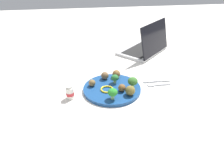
{
  "coord_description": "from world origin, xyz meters",
  "views": [
    {
      "loc": [
        0.13,
        0.86,
        0.56
      ],
      "look_at": [
        0.0,
        0.0,
        0.04
      ],
      "focal_mm": 33.9,
      "sensor_mm": 36.0,
      "label": 1
    }
  ],
  "objects_px": {
    "plate": "(112,89)",
    "meatball_back_left": "(130,90)",
    "knife": "(156,81)",
    "meatball_center": "(122,88)",
    "meatball_mid_left": "(92,83)",
    "broccoli_floret_back_right": "(115,78)",
    "broccoli_floret_mid_right": "(113,93)",
    "laptop": "(145,47)",
    "broccoli_floret_front_left": "(133,82)",
    "pepper_ring_front_right": "(107,89)",
    "meatball_front_left": "(105,76)",
    "yogurt_bottle": "(70,93)",
    "fork": "(158,84)",
    "napkin": "(158,83)",
    "meatball_far_rim": "(116,74)"
  },
  "relations": [
    {
      "from": "meatball_front_left",
      "to": "knife",
      "type": "height_order",
      "value": "meatball_front_left"
    },
    {
      "from": "napkin",
      "to": "laptop",
      "type": "xyz_separation_m",
      "value": [
        -0.05,
        -0.42,
        0.04
      ]
    },
    {
      "from": "meatball_back_left",
      "to": "meatball_mid_left",
      "type": "bearing_deg",
      "value": -31.61
    },
    {
      "from": "meatball_center",
      "to": "pepper_ring_front_right",
      "type": "relative_size",
      "value": 0.57
    },
    {
      "from": "broccoli_floret_front_left",
      "to": "yogurt_bottle",
      "type": "xyz_separation_m",
      "value": [
        0.3,
        0.02,
        -0.02
      ]
    },
    {
      "from": "meatball_far_rim",
      "to": "knife",
      "type": "relative_size",
      "value": 0.29
    },
    {
      "from": "meatball_mid_left",
      "to": "pepper_ring_front_right",
      "type": "height_order",
      "value": "meatball_mid_left"
    },
    {
      "from": "meatball_far_rim",
      "to": "meatball_back_left",
      "type": "relative_size",
      "value": 0.94
    },
    {
      "from": "napkin",
      "to": "fork",
      "type": "distance_m",
      "value": 0.02
    },
    {
      "from": "broccoli_floret_back_right",
      "to": "broccoli_floret_mid_right",
      "type": "xyz_separation_m",
      "value": [
        0.03,
        0.14,
        0.0
      ]
    },
    {
      "from": "meatball_mid_left",
      "to": "meatball_far_rim",
      "type": "bearing_deg",
      "value": -153.27
    },
    {
      "from": "fork",
      "to": "broccoli_floret_front_left",
      "type": "bearing_deg",
      "value": 9.85
    },
    {
      "from": "plate",
      "to": "napkin",
      "type": "bearing_deg",
      "value": -173.68
    },
    {
      "from": "meatball_center",
      "to": "laptop",
      "type": "relative_size",
      "value": 0.09
    },
    {
      "from": "meatball_center",
      "to": "pepper_ring_front_right",
      "type": "bearing_deg",
      "value": -15.76
    },
    {
      "from": "pepper_ring_front_right",
      "to": "fork",
      "type": "bearing_deg",
      "value": -174.21
    },
    {
      "from": "broccoli_floret_mid_right",
      "to": "meatball_back_left",
      "type": "bearing_deg",
      "value": -166.02
    },
    {
      "from": "broccoli_floret_mid_right",
      "to": "meatball_front_left",
      "type": "bearing_deg",
      "value": -85.84
    },
    {
      "from": "broccoli_floret_mid_right",
      "to": "pepper_ring_front_right",
      "type": "xyz_separation_m",
      "value": [
        0.02,
        -0.08,
        -0.03
      ]
    },
    {
      "from": "broccoli_floret_back_right",
      "to": "broccoli_floret_mid_right",
      "type": "bearing_deg",
      "value": 76.93
    },
    {
      "from": "broccoli_floret_mid_right",
      "to": "meatball_mid_left",
      "type": "bearing_deg",
      "value": -56.1
    },
    {
      "from": "meatball_front_left",
      "to": "yogurt_bottle",
      "type": "bearing_deg",
      "value": 36.15
    },
    {
      "from": "meatball_mid_left",
      "to": "knife",
      "type": "bearing_deg",
      "value": -177.33
    },
    {
      "from": "broccoli_floret_back_right",
      "to": "meatball_back_left",
      "type": "distance_m",
      "value": 0.13
    },
    {
      "from": "broccoli_floret_front_left",
      "to": "napkin",
      "type": "bearing_deg",
      "value": -163.91
    },
    {
      "from": "plate",
      "to": "yogurt_bottle",
      "type": "distance_m",
      "value": 0.2
    },
    {
      "from": "meatball_front_left",
      "to": "pepper_ring_front_right",
      "type": "distance_m",
      "value": 0.11
    },
    {
      "from": "meatball_back_left",
      "to": "meatball_center",
      "type": "bearing_deg",
      "value": -48.88
    },
    {
      "from": "plate",
      "to": "meatball_back_left",
      "type": "bearing_deg",
      "value": 134.97
    },
    {
      "from": "meatball_front_left",
      "to": "knife",
      "type": "bearing_deg",
      "value": 170.28
    },
    {
      "from": "knife",
      "to": "laptop",
      "type": "height_order",
      "value": "laptop"
    },
    {
      "from": "broccoli_floret_mid_right",
      "to": "napkin",
      "type": "distance_m",
      "value": 0.29
    },
    {
      "from": "meatball_back_left",
      "to": "laptop",
      "type": "relative_size",
      "value": 0.12
    },
    {
      "from": "plate",
      "to": "fork",
      "type": "height_order",
      "value": "plate"
    },
    {
      "from": "broccoli_floret_front_left",
      "to": "meatball_mid_left",
      "type": "relative_size",
      "value": 1.63
    },
    {
      "from": "broccoli_floret_back_right",
      "to": "pepper_ring_front_right",
      "type": "xyz_separation_m",
      "value": [
        0.05,
        0.06,
        -0.02
      ]
    },
    {
      "from": "broccoli_floret_mid_right",
      "to": "fork",
      "type": "distance_m",
      "value": 0.27
    },
    {
      "from": "pepper_ring_front_right",
      "to": "laptop",
      "type": "xyz_separation_m",
      "value": [
        -0.32,
        -0.46,
        0.02
      ]
    },
    {
      "from": "broccoli_floret_mid_right",
      "to": "meatball_back_left",
      "type": "height_order",
      "value": "broccoli_floret_mid_right"
    },
    {
      "from": "meatball_back_left",
      "to": "napkin",
      "type": "xyz_separation_m",
      "value": [
        -0.17,
        -0.1,
        -0.04
      ]
    },
    {
      "from": "meatball_mid_left",
      "to": "broccoli_floret_back_right",
      "type": "bearing_deg",
      "value": -173.78
    },
    {
      "from": "meatball_mid_left",
      "to": "meatball_back_left",
      "type": "height_order",
      "value": "meatball_back_left"
    },
    {
      "from": "meatball_far_rim",
      "to": "knife",
      "type": "height_order",
      "value": "meatball_far_rim"
    },
    {
      "from": "meatball_mid_left",
      "to": "yogurt_bottle",
      "type": "bearing_deg",
      "value": 32.85
    },
    {
      "from": "plate",
      "to": "meatball_back_left",
      "type": "height_order",
      "value": "meatball_back_left"
    },
    {
      "from": "meatball_front_left",
      "to": "fork",
      "type": "relative_size",
      "value": 0.33
    },
    {
      "from": "knife",
      "to": "meatball_center",
      "type": "bearing_deg",
      "value": 22.96
    },
    {
      "from": "broccoli_floret_back_right",
      "to": "meatball_center",
      "type": "distance_m",
      "value": 0.08
    },
    {
      "from": "meatball_center",
      "to": "laptop",
      "type": "bearing_deg",
      "value": -117.68
    },
    {
      "from": "laptop",
      "to": "meatball_front_left",
      "type": "bearing_deg",
      "value": 48.03
    }
  ]
}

